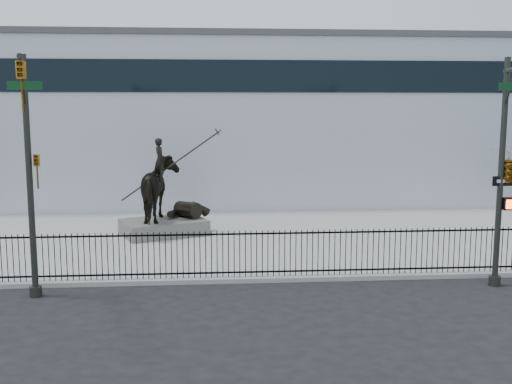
{
  "coord_description": "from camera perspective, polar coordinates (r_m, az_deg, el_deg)",
  "views": [
    {
      "loc": [
        -1.82,
        -17.26,
        5.61
      ],
      "look_at": [
        -0.04,
        6.0,
        2.19
      ],
      "focal_mm": 42.0,
      "sensor_mm": 36.0,
      "label": 1
    }
  ],
  "objects": [
    {
      "name": "ground",
      "position": [
        18.24,
        1.58,
        -9.57
      ],
      "size": [
        120.0,
        120.0,
        0.0
      ],
      "primitive_type": "plane",
      "color": "black",
      "rests_on": "ground"
    },
    {
      "name": "picket_fence",
      "position": [
        19.19,
        1.2,
        -5.86
      ],
      "size": [
        22.1,
        0.1,
        1.5
      ],
      "color": "black",
      "rests_on": "plaza"
    },
    {
      "name": "equestrian_statue",
      "position": [
        25.42,
        -8.73,
        0.29
      ],
      "size": [
        3.99,
        3.3,
        3.63
      ],
      "rotation": [
        0.0,
        0.0,
        0.39
      ],
      "color": "black",
      "rests_on": "statue_plinth"
    },
    {
      "name": "plaza",
      "position": [
        24.95,
        -0.09,
        -4.47
      ],
      "size": [
        30.0,
        12.0,
        0.15
      ],
      "primitive_type": "cube",
      "color": "#9C9C99",
      "rests_on": "ground"
    },
    {
      "name": "building",
      "position": [
        37.32,
        -1.6,
        6.64
      ],
      "size": [
        44.0,
        14.0,
        9.0
      ],
      "primitive_type": "cube",
      "color": "silver",
      "rests_on": "ground"
    },
    {
      "name": "statue_plinth",
      "position": [
        25.67,
        -8.78,
        -3.32
      ],
      "size": [
        3.96,
        3.39,
        0.63
      ],
      "primitive_type": "cube",
      "rotation": [
        0.0,
        0.0,
        0.39
      ],
      "color": "#53514C",
      "rests_on": "plaza"
    },
    {
      "name": "traffic_signal_left",
      "position": [
        17.42,
        -20.82,
        2.6
      ],
      "size": [
        1.52,
        4.84,
        7.0
      ],
      "color": "#272A24",
      "rests_on": "ground"
    }
  ]
}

